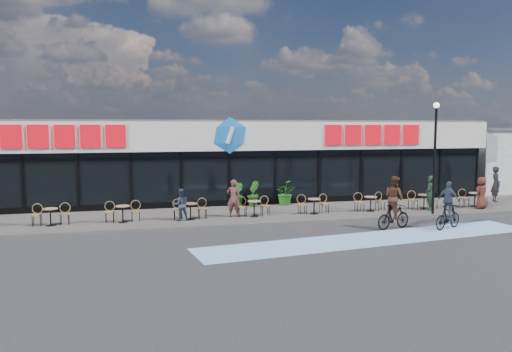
% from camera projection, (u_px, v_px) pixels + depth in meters
% --- Properties ---
extents(ground, '(120.00, 120.00, 0.00)m').
position_uv_depth(ground, '(262.00, 236.00, 19.51)').
color(ground, '#28282B').
rests_on(ground, ground).
extents(sidewalk, '(44.00, 5.00, 0.10)m').
position_uv_depth(sidewalk, '(239.00, 215.00, 23.86)').
color(sidewalk, '#514C47').
rests_on(sidewalk, ground).
extents(bike_lane, '(14.17, 4.13, 0.01)m').
position_uv_depth(bike_lane, '(374.00, 239.00, 19.01)').
color(bike_lane, '#7DB0EC').
rests_on(bike_lane, ground).
extents(building, '(30.60, 6.57, 4.75)m').
position_uv_depth(building, '(220.00, 160.00, 28.87)').
color(building, black).
rests_on(building, ground).
extents(neighbour_building, '(9.20, 7.20, 4.11)m').
position_uv_depth(neighbour_building, '(507.00, 158.00, 34.78)').
color(neighbour_building, silver).
rests_on(neighbour_building, ground).
extents(lamp_post, '(0.28, 0.28, 5.29)m').
position_uv_depth(lamp_post, '(435.00, 148.00, 23.54)').
color(lamp_post, black).
rests_on(lamp_post, sidewalk).
extents(bistro_set_1, '(1.54, 0.62, 0.90)m').
position_uv_depth(bistro_set_1, '(51.00, 215.00, 21.07)').
color(bistro_set_1, tan).
rests_on(bistro_set_1, sidewalk).
extents(bistro_set_2, '(1.54, 0.62, 0.90)m').
position_uv_depth(bistro_set_2, '(123.00, 212.00, 21.77)').
color(bistro_set_2, tan).
rests_on(bistro_set_2, sidewalk).
extents(bistro_set_3, '(1.54, 0.62, 0.90)m').
position_uv_depth(bistro_set_3, '(190.00, 209.00, 22.47)').
color(bistro_set_3, tan).
rests_on(bistro_set_3, sidewalk).
extents(bistro_set_4, '(1.54, 0.62, 0.90)m').
position_uv_depth(bistro_set_4, '(254.00, 206.00, 23.16)').
color(bistro_set_4, tan).
rests_on(bistro_set_4, sidewalk).
extents(bistro_set_5, '(1.54, 0.62, 0.90)m').
position_uv_depth(bistro_set_5, '(313.00, 204.00, 23.86)').
color(bistro_set_5, tan).
rests_on(bistro_set_5, sidewalk).
extents(bistro_set_6, '(1.54, 0.62, 0.90)m').
position_uv_depth(bistro_set_6, '(370.00, 202.00, 24.56)').
color(bistro_set_6, tan).
rests_on(bistro_set_6, sidewalk).
extents(bistro_set_7, '(1.54, 0.62, 0.90)m').
position_uv_depth(bistro_set_7, '(423.00, 200.00, 25.25)').
color(bistro_set_7, tan).
rests_on(bistro_set_7, sidewalk).
extents(bistro_set_8, '(1.54, 0.62, 0.90)m').
position_uv_depth(bistro_set_8, '(473.00, 198.00, 25.95)').
color(bistro_set_8, tan).
rests_on(bistro_set_8, sidewalk).
extents(potted_plant_left, '(0.70, 0.80, 1.23)m').
position_uv_depth(potted_plant_left, '(237.00, 195.00, 26.02)').
color(potted_plant_left, '#184E16').
rests_on(potted_plant_left, sidewalk).
extents(potted_plant_mid, '(1.11, 1.25, 1.29)m').
position_uv_depth(potted_plant_mid, '(284.00, 193.00, 26.52)').
color(potted_plant_mid, '#215C1A').
rests_on(potted_plant_mid, sidewalk).
extents(potted_plant_right, '(0.70, 0.81, 1.32)m').
position_uv_depth(potted_plant_right, '(253.00, 194.00, 26.05)').
color(potted_plant_right, '#224D16').
rests_on(potted_plant_right, sidewalk).
extents(patron_left, '(0.73, 0.58, 1.75)m').
position_uv_depth(patron_left, '(234.00, 198.00, 22.89)').
color(patron_left, '#502D29').
rests_on(patron_left, sidewalk).
extents(patron_right, '(0.72, 0.57, 1.43)m').
position_uv_depth(patron_right, '(181.00, 205.00, 22.06)').
color(patron_right, '#2B3244').
rests_on(patron_right, sidewalk).
extents(pedestrian_a, '(0.57, 0.72, 1.73)m').
position_uv_depth(pedestrian_a, '(430.00, 193.00, 24.71)').
color(pedestrian_a, black).
rests_on(pedestrian_a, sidewalk).
extents(pedestrian_b, '(0.68, 0.83, 1.96)m').
position_uv_depth(pedestrian_b, '(496.00, 184.00, 27.49)').
color(pedestrian_b, black).
rests_on(pedestrian_b, sidewalk).
extents(pedestrian_c, '(0.93, 0.76, 1.63)m').
position_uv_depth(pedestrian_c, '(481.00, 193.00, 25.18)').
color(pedestrian_c, '#471E19').
rests_on(pedestrian_c, sidewalk).
extents(cyclist_a, '(1.77, 1.14, 2.02)m').
position_uv_depth(cyclist_a, '(448.00, 210.00, 20.70)').
color(cyclist_a, black).
rests_on(cyclist_a, ground).
extents(cyclist_b, '(1.82, 1.02, 2.23)m').
position_uv_depth(cyclist_b, '(394.00, 206.00, 20.70)').
color(cyclist_b, black).
rests_on(cyclist_b, ground).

